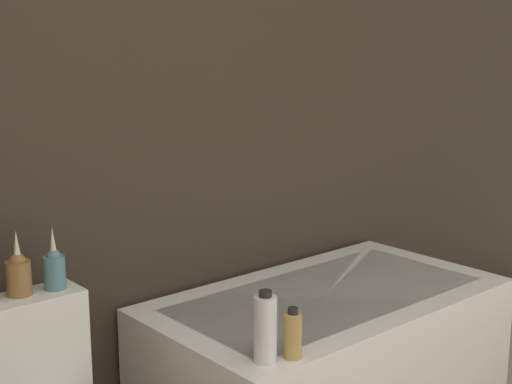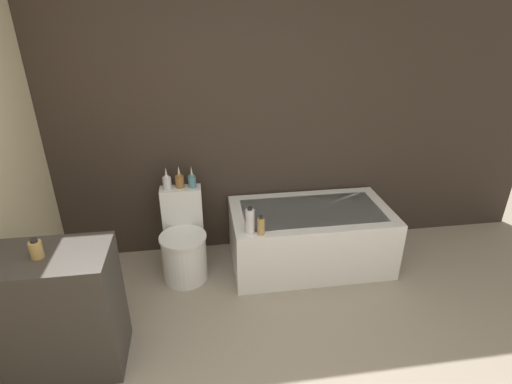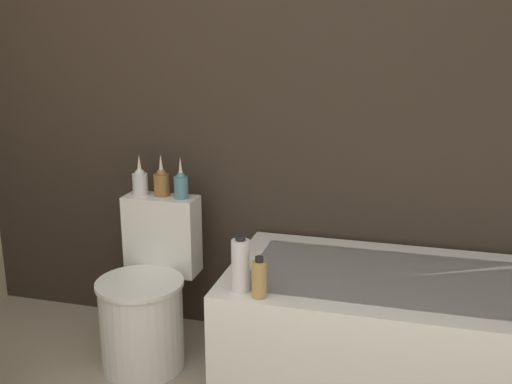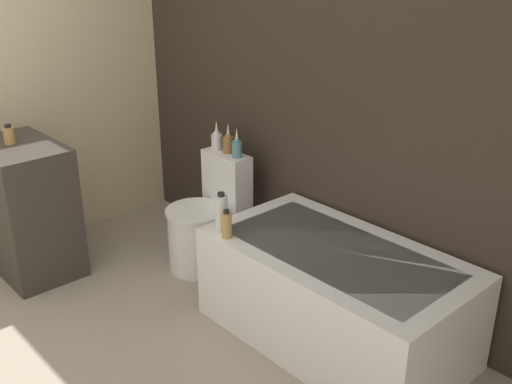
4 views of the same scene
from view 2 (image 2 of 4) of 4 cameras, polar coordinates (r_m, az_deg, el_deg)
name	(u,v)px [view 2 (image 2 of 4)]	position (r m, az deg, el deg)	size (l,w,h in m)	color
wall_back_tiled	(211,119)	(3.62, -6.41, 10.27)	(6.40, 0.06, 2.60)	#332821
bathtub	(310,236)	(3.75, 7.69, -6.28)	(1.44, 0.79, 0.56)	white
toilet	(184,244)	(3.61, -10.27, -7.38)	(0.41, 0.55, 0.76)	white
vanity_counter	(62,312)	(2.96, -25.96, -15.15)	(0.71, 0.46, 0.88)	#38332D
soap_bottle_glass	(36,249)	(2.68, -28.90, -7.17)	(0.07, 0.07, 0.13)	tan
vase_gold	(167,181)	(3.56, -12.62, 1.50)	(0.08, 0.08, 0.20)	silver
vase_silver	(180,180)	(3.56, -10.87, 1.72)	(0.08, 0.08, 0.20)	olive
vase_bronze	(192,180)	(3.54, -9.13, 1.69)	(0.07, 0.07, 0.20)	teal
shampoo_bottle_tall	(250,221)	(3.19, -0.87, -4.16)	(0.07, 0.07, 0.23)	silver
shampoo_bottle_short	(261,226)	(3.19, 0.72, -4.86)	(0.06, 0.06, 0.17)	tan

